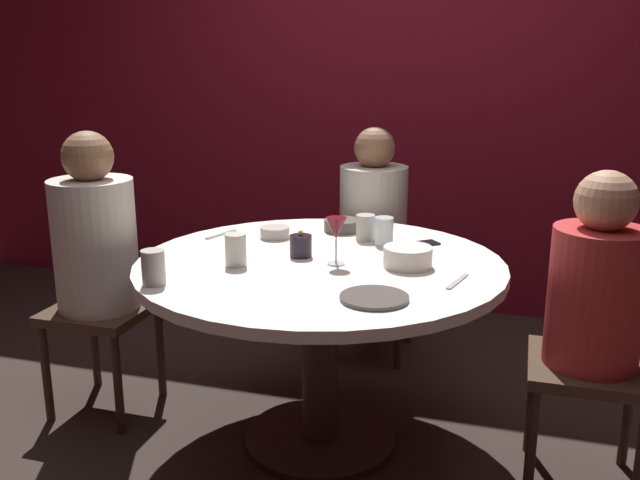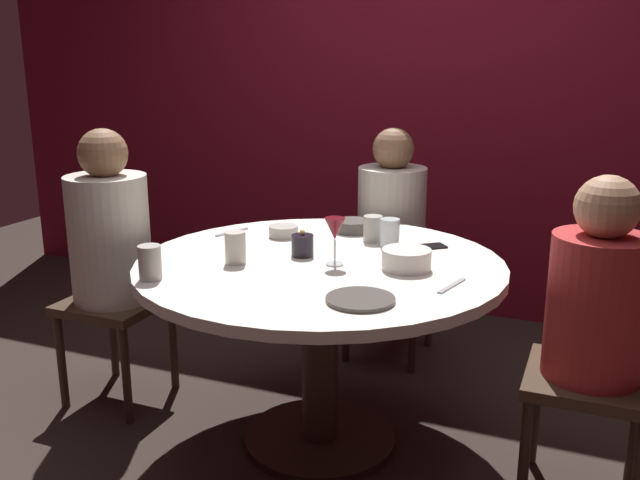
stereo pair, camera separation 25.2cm
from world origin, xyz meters
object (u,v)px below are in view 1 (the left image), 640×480
object	(u,v)px
bowl_serving_large	(408,257)
cup_near_candle	(384,231)
seated_diner_back	(373,217)
bowl_salad_center	(342,225)
candle_holder	(301,246)
bowl_small_white	(275,232)
wine_glass	(336,230)
dinner_plate	(374,298)
cup_by_left_diner	(236,250)
dining_table	(320,299)
seated_diner_right	(596,297)
cup_by_right_diner	(153,267)
cell_phone	(421,244)
seated_diner_left	(95,244)
cup_center_front	(365,228)

from	to	relation	value
bowl_serving_large	cup_near_candle	world-z (taller)	cup_near_candle
seated_diner_back	bowl_salad_center	world-z (taller)	seated_diner_back
candle_holder	bowl_small_white	size ratio (longest dim) A/B	0.86
wine_glass	bowl_salad_center	size ratio (longest dim) A/B	1.11
seated_diner_back	dinner_plate	bearing A→B (deg)	12.58
cup_by_left_diner	dining_table	bearing A→B (deg)	28.26
candle_holder	cup_near_candle	bearing A→B (deg)	43.94
candle_holder	wine_glass	world-z (taller)	wine_glass
seated_diner_right	cup_by_right_diner	world-z (taller)	seated_diner_right
dinner_plate	seated_diner_back	bearing A→B (deg)	102.58
candle_holder	cell_phone	size ratio (longest dim) A/B	0.75
seated_diner_left	cell_phone	distance (m)	1.34
candle_holder	wine_glass	xyz separation A→B (m)	(0.16, -0.06, 0.09)
cup_center_front	dinner_plate	bearing A→B (deg)	-74.67
dining_table	seated_diner_right	size ratio (longest dim) A/B	1.20
cup_center_front	cup_by_left_diner	bearing A→B (deg)	-127.13
seated_diner_left	cup_by_left_diner	bearing A→B (deg)	-12.03
seated_diner_left	bowl_salad_center	distance (m)	1.04
bowl_serving_large	cup_by_right_diner	size ratio (longest dim) A/B	1.49
seated_diner_left	bowl_serving_large	world-z (taller)	seated_diner_left
cup_by_left_diner	bowl_small_white	bearing A→B (deg)	90.38
bowl_salad_center	cup_near_candle	world-z (taller)	cup_near_candle
dining_table	bowl_salad_center	world-z (taller)	bowl_salad_center
wine_glass	bowl_small_white	world-z (taller)	wine_glass
bowl_serving_large	cup_by_right_diner	bearing A→B (deg)	-150.13
seated_diner_back	bowl_serving_large	size ratio (longest dim) A/B	6.56
seated_diner_back	cell_phone	bearing A→B (deg)	29.21
bowl_salad_center	cup_by_right_diner	size ratio (longest dim) A/B	1.33
seated_diner_right	cup_by_right_diner	size ratio (longest dim) A/B	9.61
dining_table	seated_diner_right	world-z (taller)	seated_diner_right
dining_table	seated_diner_left	bearing A→B (deg)	180.00
candle_holder	bowl_small_white	distance (m)	0.30
seated_diner_back	bowl_small_white	size ratio (longest dim) A/B	9.51
wine_glass	dining_table	bearing A→B (deg)	158.44
candle_holder	cup_center_front	xyz separation A→B (m)	(0.18, 0.30, 0.01)
seated_diner_back	cup_by_left_diner	distance (m)	1.11
seated_diner_back	cup_by_left_diner	bearing A→B (deg)	-14.43
cup_center_front	bowl_serving_large	bearing A→B (deg)	-53.87
seated_diner_back	wine_glass	xyz separation A→B (m)	(0.07, -0.95, 0.16)
wine_glass	bowl_small_white	bearing A→B (deg)	139.66
dinner_plate	bowl_small_white	bearing A→B (deg)	131.88
bowl_serving_large	bowl_small_white	size ratio (longest dim) A/B	1.45
candle_holder	seated_diner_right	bearing A→B (deg)	-1.89
wine_glass	cup_by_left_diner	xyz separation A→B (m)	(-0.34, -0.12, -0.07)
bowl_salad_center	cup_center_front	bearing A→B (deg)	-42.60
bowl_serving_large	dinner_plate	bearing A→B (deg)	-95.80
bowl_small_white	cup_center_front	size ratio (longest dim) A/B	1.14
candle_holder	cup_near_candle	distance (m)	0.37
bowl_salad_center	cup_by_left_diner	world-z (taller)	cup_by_left_diner
wine_glass	cup_by_right_diner	xyz separation A→B (m)	(-0.52, -0.40, -0.07)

